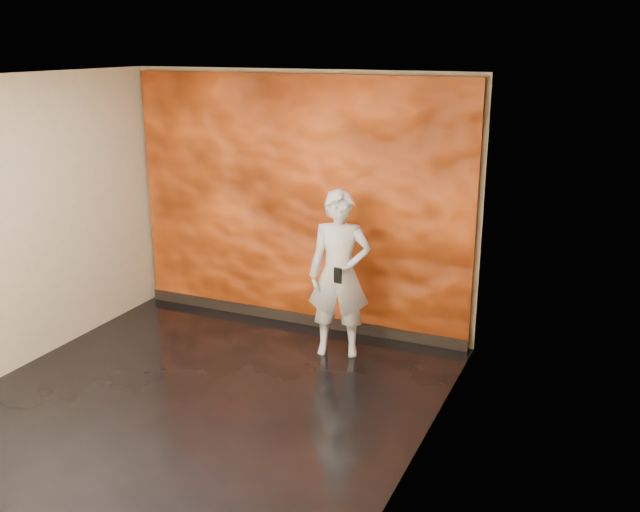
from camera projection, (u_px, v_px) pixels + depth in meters
The scene contains 5 objects.
room at pixel (198, 248), 6.03m from camera, with size 4.02×4.02×2.81m.
feature_wall at pixel (298, 204), 7.75m from camera, with size 3.90×0.06×2.75m, color orange.
baseboard at pixel (297, 318), 8.10m from camera, with size 3.90×0.04×0.12m, color black.
man at pixel (339, 274), 7.10m from camera, with size 0.62×0.41×1.70m, color #A2A8B1.
phone at pixel (338, 276), 6.84m from camera, with size 0.08×0.02×0.16m, color black.
Camera 1 is at (3.28, -4.88, 3.08)m, focal length 40.00 mm.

